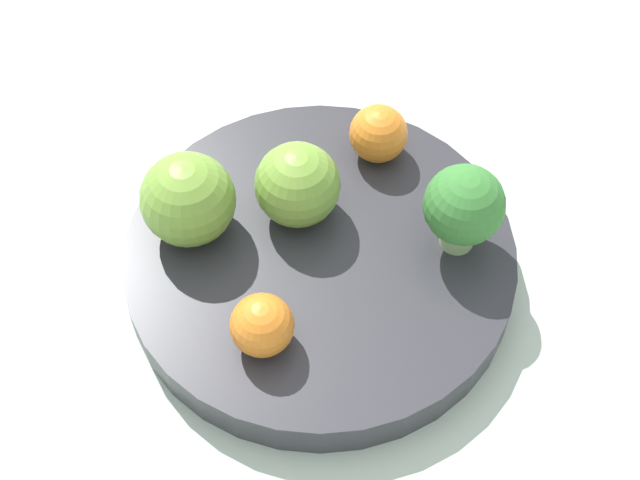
% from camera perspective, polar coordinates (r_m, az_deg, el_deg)
% --- Properties ---
extents(ground_plane, '(6.00, 6.00, 0.00)m').
position_cam_1_polar(ground_plane, '(0.64, 0.00, -3.14)').
color(ground_plane, gray).
extents(table_surface, '(1.20, 1.20, 0.02)m').
position_cam_1_polar(table_surface, '(0.63, 0.00, -2.65)').
color(table_surface, '#B2C6B2').
rests_on(table_surface, ground_plane).
extents(bowl, '(0.26, 0.26, 0.03)m').
position_cam_1_polar(bowl, '(0.61, 0.00, -1.37)').
color(bowl, '#2D2D33').
rests_on(bowl, table_surface).
extents(broccoli, '(0.05, 0.05, 0.07)m').
position_cam_1_polar(broccoli, '(0.57, 9.18, 2.10)').
color(broccoli, '#99C17A').
rests_on(broccoli, bowl).
extents(apple_red, '(0.06, 0.06, 0.06)m').
position_cam_1_polar(apple_red, '(0.59, -1.46, 3.55)').
color(apple_red, olive).
rests_on(apple_red, bowl).
extents(apple_green, '(0.06, 0.06, 0.06)m').
position_cam_1_polar(apple_green, '(0.58, -8.45, 2.59)').
color(apple_green, olive).
rests_on(apple_green, bowl).
extents(orange_front, '(0.04, 0.04, 0.04)m').
position_cam_1_polar(orange_front, '(0.63, 3.76, 6.81)').
color(orange_front, orange).
rests_on(orange_front, bowl).
extents(orange_back, '(0.04, 0.04, 0.04)m').
position_cam_1_polar(orange_back, '(0.54, -3.73, -5.47)').
color(orange_back, orange).
rests_on(orange_back, bowl).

